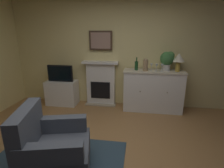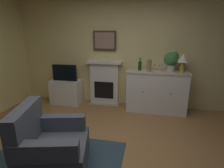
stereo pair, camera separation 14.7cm
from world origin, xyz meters
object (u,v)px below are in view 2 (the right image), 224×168
Objects in this scene: table_lamp at (183,59)px; armchair at (50,145)px; wine_glass_right at (166,66)px; framed_picture at (105,41)px; wine_bottle at (140,66)px; wine_glass_center at (160,66)px; tv_cabinet at (66,92)px; vase_decorative at (149,65)px; sideboard_cabinet at (156,91)px; fireplace_unit at (105,83)px; tv_set at (65,73)px; wine_glass_left at (155,66)px; potted_plant_small at (171,60)px.

armchair is (-1.89, -2.21, -0.84)m from table_lamp.
framed_picture is at bearing 168.97° from wine_glass_right.
wine_bottle reaches higher than wine_glass_center.
framed_picture is 1.62m from tv_cabinet.
tv_cabinet is (-2.04, 0.07, -0.78)m from vase_decorative.
wine_glass_center is at bearing -44.47° from sideboard_cabinet.
framed_picture is at bearing 90.00° from fireplace_unit.
table_lamp is 3.02m from armchair.
wine_glass_right is (0.15, -0.05, 0.59)m from sideboard_cabinet.
wine_glass_center reaches higher than fireplace_unit.
sideboard_cabinet is 4.66× the size of wine_bottle.
fireplace_unit is at bearing 170.41° from wine_glass_center.
armchair is at bearing -68.88° from tv_set.
tv_set is at bearing 179.12° from wine_glass_center.
vase_decorative reaches higher than wine_glass_left.
wine_glass_right is at bearing -19.06° from sideboard_cabinet.
fireplace_unit is at bearing 174.26° from table_lamp.
tv_cabinet is at bearing 90.00° from tv_set.
vase_decorative is at bearing -1.18° from tv_set.
fireplace_unit is at bearing -90.00° from framed_picture.
wine_glass_right is (0.22, -0.04, 0.00)m from wine_glass_left.
fireplace_unit is 2.56× the size of potted_plant_small.
wine_glass_left is at bearing 166.66° from wine_glass_center.
table_lamp is at bearing -0.42° from wine_bottle.
table_lamp is 0.93× the size of potted_plant_small.
framed_picture is at bearing 12.01° from tv_cabinet.
table_lamp is at bearing -7.20° from framed_picture.
fireplace_unit is 2.00× the size of framed_picture.
framed_picture reaches higher than wine_bottle.
wine_glass_left is 0.17× the size of armchair.
tv_set is at bearing 179.76° from wine_glass_left.
framed_picture is 1.04m from wine_bottle.
framed_picture is at bearing 173.41° from potted_plant_small.
wine_glass_center is at bearing -1.46° from tv_cabinet.
table_lamp reaches higher than armchair.
tv_set is (-0.98, -0.23, -0.78)m from framed_picture.
sideboard_cabinet is 0.60m from wine_glass_left.
fireplace_unit is 1.13× the size of armchair.
table_lamp is at bearing -5.74° from fireplace_unit.
fireplace_unit is 1.52m from wine_glass_right.
sideboard_cabinet is at bearing -0.38° from tv_cabinet.
armchair is at bearing -118.82° from vase_decorative.
wine_glass_center is at bearing -6.46° from wine_bottle.
armchair is (-1.32, -2.19, -0.68)m from wine_glass_left.
tv_set is (-2.17, 0.01, -0.26)m from wine_glass_left.
sideboard_cabinet is at bearing 14.17° from vase_decorative.
tv_set is at bearing -90.00° from tv_cabinet.
table_lamp is 0.53× the size of tv_cabinet.
wine_bottle reaches higher than sideboard_cabinet.
sideboard_cabinet is 8.18× the size of wine_glass_right.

